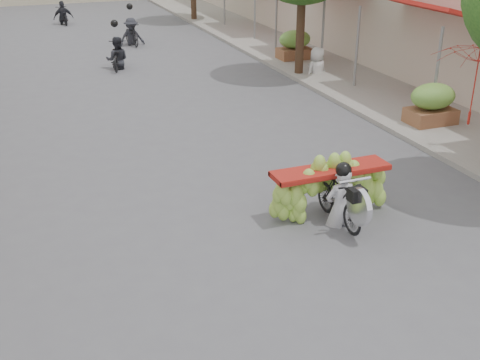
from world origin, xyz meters
name	(u,v)px	position (x,y,z in m)	size (l,w,h in m)	color
sidewalk_right	(326,64)	(7.00, 15.00, 0.06)	(4.00, 60.00, 0.12)	gray
produce_crate_mid	(432,101)	(6.20, 8.00, 0.71)	(1.20, 0.88, 1.16)	brown
produce_crate_far	(295,42)	(6.20, 16.00, 0.71)	(1.20, 0.88, 1.16)	brown
banana_motorbike	(336,185)	(1.38, 4.41, 0.68)	(2.20, 1.76, 1.99)	black
pedestrian	(318,47)	(6.00, 13.84, 0.97)	(0.94, 0.71, 1.70)	silver
bg_motorbike_a	(116,48)	(-0.12, 17.29, 0.74)	(1.02, 1.71, 1.95)	black
bg_motorbike_b	(131,25)	(1.20, 21.14, 0.86)	(1.12, 1.66, 1.95)	black
bg_motorbike_c	(62,7)	(-0.88, 27.46, 0.83)	(1.01, 1.48, 1.95)	black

